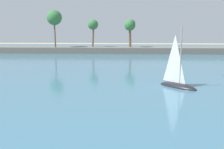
% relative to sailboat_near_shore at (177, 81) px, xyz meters
% --- Properties ---
extents(sea, '(220.00, 113.14, 0.06)m').
position_rel_sailboat_near_shore_xyz_m(sea, '(-10.76, 30.57, -0.81)').
color(sea, teal).
rests_on(sea, ground).
extents(palm_headland, '(110.73, 6.65, 12.65)m').
position_rel_sailboat_near_shore_xyz_m(palm_headland, '(-11.60, 47.05, 1.86)').
color(palm_headland, slate).
rests_on(palm_headland, ground).
extents(sailboat_near_shore, '(5.28, 5.63, 8.62)m').
position_rel_sailboat_near_shore_xyz_m(sailboat_near_shore, '(0.00, 0.00, 0.00)').
color(sailboat_near_shore, black).
rests_on(sailboat_near_shore, sea).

